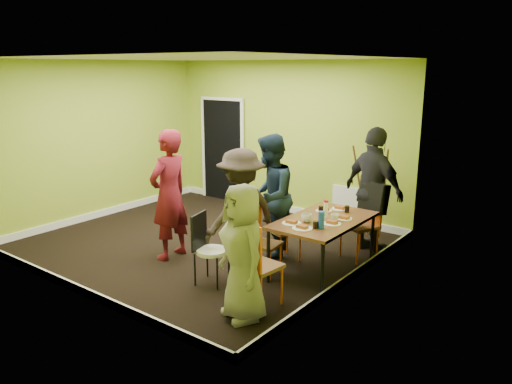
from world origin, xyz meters
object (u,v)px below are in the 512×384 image
(chair_front_end, at_px, (255,260))
(chair_back_end, at_px, (371,205))
(blue_bottle, at_px, (321,220))
(orange_bottle, at_px, (327,211))
(chair_left_far, at_px, (281,223))
(dining_table, at_px, (323,223))
(chair_left_near, at_px, (260,237))
(person_back_end, at_px, (374,191))
(person_standing, at_px, (169,195))
(person_left_near, at_px, (241,212))
(easel, at_px, (370,194))
(person_left_far, at_px, (270,197))
(person_front_end, at_px, (243,252))
(thermos, at_px, (326,211))
(chair_bentwood, at_px, (207,245))

(chair_front_end, bearing_deg, chair_back_end, 86.73)
(blue_bottle, height_order, orange_bottle, blue_bottle)
(chair_left_far, bearing_deg, dining_table, 102.95)
(chair_left_near, distance_m, person_back_end, 1.89)
(chair_left_near, xyz_separation_m, chair_front_end, (0.54, -0.83, 0.08))
(chair_front_end, bearing_deg, person_back_end, 88.50)
(person_standing, bearing_deg, dining_table, 109.06)
(chair_back_end, height_order, chair_front_end, chair_back_end)
(dining_table, distance_m, orange_bottle, 0.29)
(person_standing, bearing_deg, chair_left_near, 99.89)
(chair_back_end, height_order, person_left_near, person_left_near)
(dining_table, relative_size, orange_bottle, 20.69)
(dining_table, distance_m, easel, 1.60)
(chair_back_end, relative_size, person_standing, 0.59)
(person_standing, height_order, person_left_near, person_standing)
(dining_table, bearing_deg, chair_left_near, -142.33)
(person_left_far, relative_size, person_front_end, 1.18)
(blue_bottle, distance_m, person_left_far, 1.19)
(person_standing, bearing_deg, person_left_near, 95.39)
(chair_left_near, height_order, chair_back_end, chair_back_end)
(thermos, relative_size, blue_bottle, 1.05)
(dining_table, xyz_separation_m, person_left_near, (-0.86, -0.65, 0.14))
(easel, height_order, person_left_far, person_left_far)
(dining_table, height_order, chair_left_near, chair_left_near)
(chair_left_far, xyz_separation_m, chair_bentwood, (-0.26, -1.27, -0.02))
(chair_front_end, xyz_separation_m, person_standing, (-1.91, 0.52, 0.35))
(chair_left_far, distance_m, person_back_end, 1.43)
(easel, bearing_deg, dining_table, -87.07)
(thermos, height_order, person_standing, person_standing)
(person_left_far, bearing_deg, easel, 127.84)
(chair_left_near, bearing_deg, person_front_end, 21.07)
(person_left_near, distance_m, person_front_end, 1.23)
(person_front_end, bearing_deg, person_back_end, 109.58)
(chair_left_far, bearing_deg, person_back_end, 160.28)
(thermos, distance_m, person_left_far, 0.96)
(person_standing, bearing_deg, person_back_end, 128.87)
(chair_bentwood, xyz_separation_m, thermos, (1.04, 1.15, 0.37))
(chair_bentwood, height_order, person_left_near, person_left_near)
(chair_left_near, bearing_deg, blue_bottle, 92.66)
(chair_bentwood, distance_m, orange_bottle, 1.69)
(chair_front_end, xyz_separation_m, person_left_far, (-0.81, 1.42, 0.31))
(chair_back_end, bearing_deg, person_left_near, 78.88)
(dining_table, height_order, person_front_end, person_front_end)
(person_standing, xyz_separation_m, person_left_far, (1.10, 0.90, -0.04))
(chair_left_near, bearing_deg, easel, 157.99)
(chair_front_end, height_order, person_back_end, person_back_end)
(chair_front_end, bearing_deg, easel, 94.44)
(chair_back_end, height_order, blue_bottle, chair_back_end)
(chair_bentwood, height_order, person_left_far, person_left_far)
(chair_back_end, distance_m, orange_bottle, 0.77)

